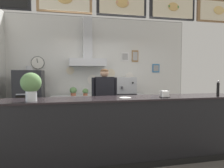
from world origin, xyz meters
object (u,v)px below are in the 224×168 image
(condiment_plate, at_px, (125,98))
(napkin_holder, at_px, (165,94))
(espresso_machine, at_px, (124,86))
(potted_thyme, at_px, (104,90))
(shop_worker, at_px, (104,102))
(basil_vase, at_px, (31,85))
(pizza_oven, at_px, (30,103))
(pepper_grinder, at_px, (218,88))
(potted_oregano, at_px, (85,92))
(potted_sage, at_px, (73,91))

(condiment_plate, height_order, napkin_holder, napkin_holder)
(espresso_machine, height_order, potted_thyme, espresso_machine)
(shop_worker, height_order, basil_vase, shop_worker)
(espresso_machine, bearing_deg, pizza_oven, -175.93)
(espresso_machine, bearing_deg, condiment_plate, -105.66)
(pizza_oven, bearing_deg, espresso_machine, 4.07)
(pizza_oven, height_order, potted_thyme, pizza_oven)
(espresso_machine, bearing_deg, napkin_holder, -87.85)
(shop_worker, distance_m, pepper_grinder, 2.25)
(shop_worker, height_order, potted_oregano, shop_worker)
(espresso_machine, height_order, potted_oregano, espresso_machine)
(shop_worker, bearing_deg, pepper_grinder, 150.91)
(pepper_grinder, height_order, napkin_holder, pepper_grinder)
(shop_worker, relative_size, basil_vase, 3.82)
(basil_vase, bearing_deg, condiment_plate, 1.45)
(pizza_oven, height_order, potted_sage, pizza_oven)
(shop_worker, xyz_separation_m, condiment_plate, (0.12, -1.18, 0.24))
(potted_thyme, relative_size, basil_vase, 0.54)
(potted_thyme, bearing_deg, shop_worker, -99.73)
(potted_thyme, distance_m, basil_vase, 2.67)
(shop_worker, distance_m, potted_sage, 1.18)
(potted_thyme, height_order, basil_vase, basil_vase)
(potted_thyme, height_order, pepper_grinder, pepper_grinder)
(pizza_oven, bearing_deg, potted_sage, 11.29)
(pepper_grinder, bearing_deg, pizza_oven, 151.50)
(pizza_oven, bearing_deg, pepper_grinder, -28.50)
(pizza_oven, xyz_separation_m, condiment_plate, (1.78, -1.96, 0.31))
(potted_oregano, xyz_separation_m, pepper_grinder, (2.22, -2.10, 0.22))
(potted_oregano, bearing_deg, pizza_oven, -172.74)
(potted_sage, relative_size, pepper_grinder, 0.83)
(potted_sage, distance_m, pepper_grinder, 3.31)
(shop_worker, height_order, condiment_plate, shop_worker)
(espresso_machine, distance_m, condiment_plate, 2.21)
(potted_sage, bearing_deg, condiment_plate, -70.65)
(espresso_machine, distance_m, potted_thyme, 0.56)
(espresso_machine, relative_size, potted_oregano, 3.21)
(potted_sage, distance_m, condiment_plate, 2.29)
(condiment_plate, bearing_deg, pepper_grinder, 1.03)
(pepper_grinder, distance_m, condiment_plate, 1.77)
(pizza_oven, distance_m, shop_worker, 1.83)
(pepper_grinder, bearing_deg, potted_sage, 139.85)
(shop_worker, bearing_deg, pizza_oven, -22.92)
(espresso_machine, xyz_separation_m, potted_thyme, (-0.55, 0.05, -0.10))
(espresso_machine, xyz_separation_m, basil_vase, (-2.02, -2.17, 0.19))
(potted_oregano, xyz_separation_m, condiment_plate, (0.45, -2.13, 0.09))
(shop_worker, relative_size, napkin_holder, 11.06)
(espresso_machine, bearing_deg, basil_vase, -133.08)
(pizza_oven, height_order, napkin_holder, pizza_oven)
(potted_thyme, bearing_deg, pizza_oven, -173.27)
(pepper_grinder, distance_m, basil_vase, 3.20)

